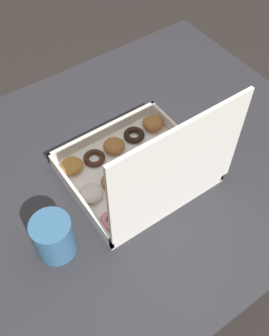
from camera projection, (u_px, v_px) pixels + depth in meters
The scene contains 4 objects.
ground_plane at pixel (140, 273), 1.65m from camera, with size 8.00×8.00×0.00m, color #2D2826.
dining_table at pixel (143, 184), 1.12m from camera, with size 0.99×0.87×0.77m.
donut_box at pixel (144, 168), 0.94m from camera, with size 0.33×0.30×0.31m.
coffee_mug at pixel (54, 237), 0.83m from camera, with size 0.09×0.09×0.11m.
Camera 1 is at (0.39, 0.51, 1.58)m, focal length 42.00 mm.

